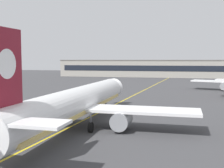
{
  "coord_description": "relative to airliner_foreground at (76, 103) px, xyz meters",
  "views": [
    {
      "loc": [
        13.16,
        -25.71,
        9.11
      ],
      "look_at": [
        4.33,
        10.06,
        5.96
      ],
      "focal_mm": 45.79,
      "sensor_mm": 36.0,
      "label": 1
    }
  ],
  "objects": [
    {
      "name": "ground_plane",
      "position": [
        0.44,
        -9.64,
        -3.37
      ],
      "size": [
        400.0,
        400.0,
        0.0
      ],
      "primitive_type": "plane",
      "color": "#3D3D3F"
    },
    {
      "name": "taxiway_centreline",
      "position": [
        0.44,
        20.36,
        -3.37
      ],
      "size": [
        13.66,
        179.53,
        0.01
      ],
      "primitive_type": "cube",
      "rotation": [
        0.0,
        0.0,
        -0.07
      ],
      "color": "yellow",
      "rests_on": "ground"
    },
    {
      "name": "airliner_foreground",
      "position": [
        0.0,
        0.0,
        0.0
      ],
      "size": [
        32.03,
        41.42,
        11.65
      ],
      "color": "white",
      "rests_on": "ground"
    },
    {
      "name": "terminal_building",
      "position": [
        8.53,
        115.9,
        1.16
      ],
      "size": [
        120.27,
        12.4,
        9.04
      ],
      "color": "#9E998E",
      "rests_on": "ground"
    }
  ]
}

